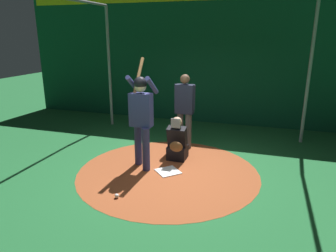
# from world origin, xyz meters

# --- Properties ---
(ground_plane) EXTENTS (27.93, 27.93, 0.00)m
(ground_plane) POSITION_xyz_m (0.00, 0.00, 0.00)
(ground_plane) COLOR #216633
(dirt_circle) EXTENTS (3.56, 3.56, 0.01)m
(dirt_circle) POSITION_xyz_m (0.00, 0.00, 0.00)
(dirt_circle) COLOR #9E4C28
(dirt_circle) RESTS_ON ground
(home_plate) EXTENTS (0.59, 0.59, 0.01)m
(home_plate) POSITION_xyz_m (0.00, 0.00, 0.01)
(home_plate) COLOR white
(home_plate) RESTS_ON dirt_circle
(batter) EXTENTS (0.68, 0.49, 2.18)m
(batter) POSITION_xyz_m (-0.08, -0.58, 1.14)
(batter) COLOR navy
(batter) RESTS_ON ground
(catcher) EXTENTS (0.58, 0.40, 0.96)m
(catcher) POSITION_xyz_m (-0.68, -0.01, 0.38)
(catcher) COLOR black
(catcher) RESTS_ON ground
(umpire) EXTENTS (0.22, 0.49, 1.76)m
(umpire) POSITION_xyz_m (-1.44, -0.06, 0.99)
(umpire) COLOR #4C4C51
(umpire) RESTS_ON ground
(back_wall) EXTENTS (0.22, 11.93, 3.79)m
(back_wall) POSITION_xyz_m (-3.94, 0.00, 1.91)
(back_wall) COLOR #0F472D
(back_wall) RESTS_ON ground
(cage_frame) EXTENTS (5.53, 5.40, 3.41)m
(cage_frame) POSITION_xyz_m (0.00, 0.00, 2.33)
(cage_frame) COLOR gray
(cage_frame) RESTS_ON ground
(baseball_0) EXTENTS (0.07, 0.07, 0.07)m
(baseball_0) POSITION_xyz_m (1.24, -0.50, 0.04)
(baseball_0) COLOR white
(baseball_0) RESTS_ON dirt_circle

